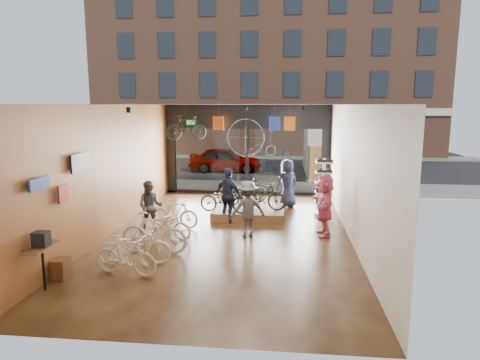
# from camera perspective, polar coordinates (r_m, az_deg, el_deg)

# --- Properties ---
(ground_plane) EXTENTS (7.00, 12.00, 0.04)m
(ground_plane) POSITION_cam_1_polar(r_m,az_deg,el_deg) (12.80, -1.47, -7.33)
(ground_plane) COLOR black
(ground_plane) RESTS_ON ground
(ceiling) EXTENTS (7.00, 12.00, 0.04)m
(ceiling) POSITION_cam_1_polar(r_m,az_deg,el_deg) (12.22, -1.55, 10.13)
(ceiling) COLOR black
(ceiling) RESTS_ON ground
(wall_left) EXTENTS (0.04, 12.00, 3.80)m
(wall_left) POSITION_cam_1_polar(r_m,az_deg,el_deg) (13.29, -16.73, 1.39)
(wall_left) COLOR brown
(wall_left) RESTS_ON ground
(wall_right) EXTENTS (0.04, 12.00, 3.80)m
(wall_right) POSITION_cam_1_polar(r_m,az_deg,el_deg) (12.41, 14.83, 0.90)
(wall_right) COLOR beige
(wall_right) RESTS_ON ground
(wall_back) EXTENTS (7.00, 0.04, 3.80)m
(wall_back) POSITION_cam_1_polar(r_m,az_deg,el_deg) (6.58, -8.44, -6.81)
(wall_back) COLOR beige
(wall_back) RESTS_ON ground
(storefront) EXTENTS (7.00, 0.26, 3.80)m
(storefront) POSITION_cam_1_polar(r_m,az_deg,el_deg) (18.28, 0.97, 4.06)
(storefront) COLOR black
(storefront) RESTS_ON ground
(exit_sign) EXTENTS (0.35, 0.06, 0.18)m
(exit_sign) POSITION_cam_1_polar(r_m,az_deg,el_deg) (18.45, -6.57, 7.63)
(exit_sign) COLOR #198C26
(exit_sign) RESTS_ON storefront
(street_road) EXTENTS (30.00, 18.00, 0.02)m
(street_road) POSITION_cam_1_polar(r_m,az_deg,el_deg) (27.43, 2.62, 2.02)
(street_road) COLOR black
(street_road) RESTS_ON ground
(sidewalk_near) EXTENTS (30.00, 2.40, 0.12)m
(sidewalk_near) POSITION_cam_1_polar(r_m,az_deg,el_deg) (19.74, 1.26, -0.90)
(sidewalk_near) COLOR slate
(sidewalk_near) RESTS_ON ground
(sidewalk_far) EXTENTS (30.00, 2.00, 0.12)m
(sidewalk_far) POSITION_cam_1_polar(r_m,az_deg,el_deg) (31.38, 3.07, 3.15)
(sidewalk_far) COLOR slate
(sidewalk_far) RESTS_ON ground
(opposite_building) EXTENTS (26.00, 5.00, 14.00)m
(opposite_building) POSITION_cam_1_polar(r_m,az_deg,el_deg) (33.81, 3.41, 15.43)
(opposite_building) COLOR brown
(opposite_building) RESTS_ON ground
(street_car) EXTENTS (4.08, 1.64, 1.39)m
(street_car) POSITION_cam_1_polar(r_m,az_deg,el_deg) (24.55, -1.98, 2.75)
(street_car) COLOR gray
(street_car) RESTS_ON street_road
(box_truck) EXTENTS (2.19, 6.58, 2.59)m
(box_truck) POSITION_cam_1_polar(r_m,az_deg,el_deg) (23.36, 11.49, 3.66)
(box_truck) COLOR silver
(box_truck) RESTS_ON street_road
(floor_bike_1) EXTENTS (1.58, 0.70, 0.92)m
(floor_bike_1) POSITION_cam_1_polar(r_m,az_deg,el_deg) (10.05, -15.00, -9.73)
(floor_bike_1) COLOR beige
(floor_bike_1) RESTS_ON ground_plane
(floor_bike_2) EXTENTS (1.81, 0.93, 0.90)m
(floor_bike_2) POSITION_cam_1_polar(r_m,az_deg,el_deg) (10.63, -13.89, -8.62)
(floor_bike_2) COLOR beige
(floor_bike_2) RESTS_ON ground_plane
(floor_bike_3) EXTENTS (1.84, 0.69, 1.08)m
(floor_bike_3) POSITION_cam_1_polar(r_m,az_deg,el_deg) (11.36, -11.39, -6.84)
(floor_bike_3) COLOR beige
(floor_bike_3) RESTS_ON ground_plane
(floor_bike_4) EXTENTS (1.67, 0.88, 0.83)m
(floor_bike_4) POSITION_cam_1_polar(r_m,az_deg,el_deg) (12.47, -9.90, -5.86)
(floor_bike_4) COLOR beige
(floor_bike_4) RESTS_ON ground_plane
(floor_bike_5) EXTENTS (1.59, 0.67, 0.92)m
(floor_bike_5) POSITION_cam_1_polar(r_m,az_deg,el_deg) (13.51, -8.71, -4.39)
(floor_bike_5) COLOR beige
(floor_bike_5) RESTS_ON ground_plane
(display_platform) EXTENTS (2.40, 1.80, 0.30)m
(display_platform) POSITION_cam_1_polar(r_m,az_deg,el_deg) (14.68, 1.21, -4.36)
(display_platform) COLOR brown
(display_platform) RESTS_ON ground_plane
(display_bike_left) EXTENTS (1.74, 0.84, 0.88)m
(display_bike_left) POSITION_cam_1_polar(r_m,az_deg,el_deg) (14.01, -2.08, -2.60)
(display_bike_left) COLOR black
(display_bike_left) RESTS_ON display_platform
(display_bike_mid) EXTENTS (1.71, 0.93, 0.99)m
(display_bike_mid) POSITION_cam_1_polar(r_m,az_deg,el_deg) (14.40, 2.99, -2.03)
(display_bike_mid) COLOR black
(display_bike_mid) RESTS_ON display_platform
(display_bike_right) EXTENTS (1.69, 1.42, 0.87)m
(display_bike_right) POSITION_cam_1_polar(r_m,az_deg,el_deg) (15.16, 0.86, -1.63)
(display_bike_right) COLOR black
(display_bike_right) RESTS_ON display_platform
(customer_1) EXTENTS (0.79, 0.64, 1.56)m
(customer_1) POSITION_cam_1_polar(r_m,az_deg,el_deg) (13.13, -11.87, -3.48)
(customer_1) COLOR #3F3F44
(customer_1) RESTS_ON ground_plane
(customer_2) EXTENTS (1.12, 0.95, 1.80)m
(customer_2) POSITION_cam_1_polar(r_m,az_deg,el_deg) (13.81, -1.55, -2.08)
(customer_2) COLOR #161C33
(customer_2) RESTS_ON ground_plane
(customer_3) EXTENTS (1.20, 0.90, 1.64)m
(customer_3) POSITION_cam_1_polar(r_m,az_deg,el_deg) (12.36, 1.04, -3.90)
(customer_3) COLOR #3F3F44
(customer_3) RESTS_ON ground_plane
(customer_4) EXTENTS (1.05, 0.95, 1.80)m
(customer_4) POSITION_cam_1_polar(r_m,az_deg,el_deg) (15.98, 6.30, -0.48)
(customer_4) COLOR #161C33
(customer_4) RESTS_ON ground_plane
(customer_5) EXTENTS (0.62, 1.72, 1.83)m
(customer_5) POSITION_cam_1_polar(r_m,az_deg,el_deg) (12.70, 11.17, -3.30)
(customer_5) COLOR #CC4C72
(customer_5) RESTS_ON ground_plane
(sunglasses_rack) EXTENTS (0.69, 0.61, 2.00)m
(sunglasses_rack) POSITION_cam_1_polar(r_m,az_deg,el_deg) (14.95, 11.08, -0.96)
(sunglasses_rack) COLOR white
(sunglasses_rack) RESTS_ON ground_plane
(wall_merch) EXTENTS (0.40, 2.40, 2.60)m
(wall_merch) POSITION_cam_1_polar(r_m,az_deg,el_deg) (10.26, -23.36, -4.89)
(wall_merch) COLOR navy
(wall_merch) RESTS_ON wall_left
(penny_farthing) EXTENTS (1.85, 0.06, 1.48)m
(penny_farthing) POSITION_cam_1_polar(r_m,az_deg,el_deg) (16.64, 1.83, 5.54)
(penny_farthing) COLOR black
(penny_farthing) RESTS_ON ceiling
(hung_bike) EXTENTS (1.64, 0.95, 0.95)m
(hung_bike) POSITION_cam_1_polar(r_m,az_deg,el_deg) (16.78, -7.19, 6.96)
(hung_bike) COLOR black
(hung_bike) RESTS_ON ceiling
(jersey_left) EXTENTS (0.45, 0.03, 0.55)m
(jersey_left) POSITION_cam_1_polar(r_m,az_deg,el_deg) (17.54, -2.91, 7.56)
(jersey_left) COLOR #CC5919
(jersey_left) RESTS_ON ceiling
(jersey_mid) EXTENTS (0.45, 0.03, 0.55)m
(jersey_mid) POSITION_cam_1_polar(r_m,az_deg,el_deg) (17.34, 4.62, 7.52)
(jersey_mid) COLOR #1E3F99
(jersey_mid) RESTS_ON ceiling
(jersey_right) EXTENTS (0.45, 0.03, 0.55)m
(jersey_right) POSITION_cam_1_polar(r_m,az_deg,el_deg) (17.33, 6.64, 7.48)
(jersey_right) COLOR #CC5919
(jersey_right) RESTS_ON ceiling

